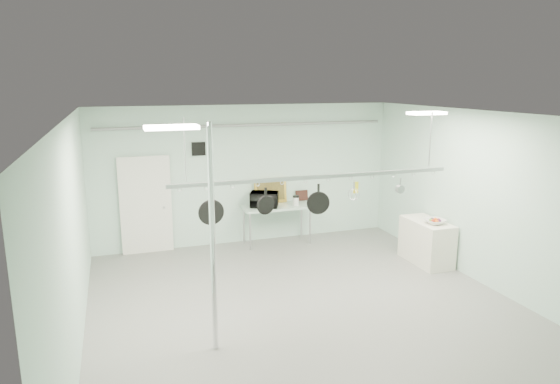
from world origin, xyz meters
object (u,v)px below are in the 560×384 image
object	(u,v)px
microwave	(264,199)
skillet_right	(318,199)
pot_rack	(317,175)
skillet_mid	(266,200)
skillet_left	(211,208)
prep_table	(277,209)
fruit_bowl	(435,222)
coffee_canister	(296,201)
side_cabinet	(426,242)
chrome_pole	(213,241)

from	to	relation	value
microwave	skillet_right	size ratio (longest dim) A/B	1.20
pot_rack	microwave	size ratio (longest dim) A/B	7.73
microwave	skillet_mid	size ratio (longest dim) A/B	1.49
pot_rack	skillet_left	xyz separation A→B (m)	(-1.74, 0.00, -0.40)
prep_table	microwave	distance (m)	0.39
fruit_bowl	skillet_left	size ratio (longest dim) A/B	0.77
prep_table	fruit_bowl	xyz separation A→B (m)	(2.56, -2.43, 0.12)
skillet_left	skillet_right	bearing A→B (deg)	-1.73
prep_table	fruit_bowl	bearing A→B (deg)	-43.49
skillet_mid	microwave	bearing A→B (deg)	63.24
fruit_bowl	skillet_right	bearing A→B (deg)	-163.44
microwave	skillet_left	size ratio (longest dim) A/B	1.20
fruit_bowl	skillet_left	xyz separation A→B (m)	(-4.70, -0.87, 0.88)
pot_rack	microwave	distance (m)	3.50
fruit_bowl	skillet_mid	bearing A→B (deg)	-167.17
skillet_right	fruit_bowl	bearing A→B (deg)	27.35
pot_rack	microwave	xyz separation A→B (m)	(0.10, 3.30, -1.15)
prep_table	coffee_canister	bearing A→B (deg)	-14.75
skillet_left	fruit_bowl	bearing A→B (deg)	8.79
pot_rack	coffee_canister	bearing A→B (deg)	75.48
pot_rack	coffee_canister	size ratio (longest dim) A/B	24.74
side_cabinet	coffee_canister	world-z (taller)	coffee_canister
skillet_mid	skillet_right	distance (m)	0.90
side_cabinet	microwave	size ratio (longest dim) A/B	1.93
chrome_pole	coffee_canister	bearing A→B (deg)	56.30
side_cabinet	microwave	xyz separation A→B (m)	(-2.85, 2.20, 0.63)
prep_table	fruit_bowl	world-z (taller)	fruit_bowl
chrome_pole	skillet_left	size ratio (longest dim) A/B	6.16
side_cabinet	skillet_mid	xyz separation A→B (m)	(-3.82, -1.10, 1.43)
side_cabinet	fruit_bowl	world-z (taller)	fruit_bowl
fruit_bowl	microwave	bearing A→B (deg)	139.68
pot_rack	skillet_left	world-z (taller)	pot_rack
prep_table	pot_rack	world-z (taller)	pot_rack
microwave	skillet_left	distance (m)	3.85
skillet_right	pot_rack	bearing A→B (deg)	-169.21
prep_table	skillet_mid	distance (m)	3.69
chrome_pole	microwave	world-z (taller)	chrome_pole
prep_table	coffee_canister	distance (m)	0.47
side_cabinet	skillet_mid	bearing A→B (deg)	-163.94
side_cabinet	skillet_right	xyz separation A→B (m)	(-2.92, -1.10, 1.38)
prep_table	skillet_mid	xyz separation A→B (m)	(-1.27, -3.30, 1.04)
chrome_pole	fruit_bowl	world-z (taller)	chrome_pole
chrome_pole	side_cabinet	distance (m)	5.37
side_cabinet	coffee_canister	bearing A→B (deg)	135.49
microwave	skillet_mid	bearing A→B (deg)	96.94
chrome_pole	side_cabinet	xyz separation A→B (m)	(4.85, 2.00, -1.15)
side_cabinet	skillet_left	size ratio (longest dim) A/B	2.31
side_cabinet	skillet_left	world-z (taller)	skillet_left
chrome_pole	prep_table	xyz separation A→B (m)	(2.30, 4.20, -0.77)
skillet_right	prep_table	bearing A→B (deg)	94.31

